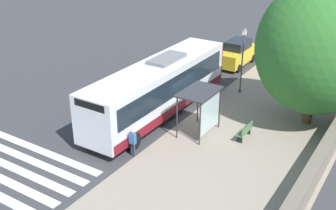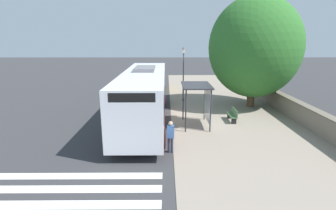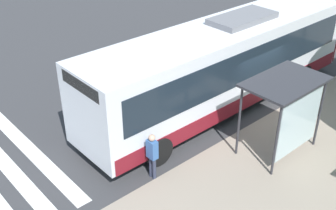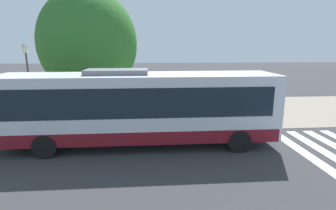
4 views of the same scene
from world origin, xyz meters
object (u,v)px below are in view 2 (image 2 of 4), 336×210
Objects in this scene: bus at (144,95)px; shade_tree at (255,47)px; pedestrian at (171,134)px; bench at (233,115)px; street_lamp_near at (183,70)px; parked_car_behind_bus at (156,80)px; bus_shelter at (199,92)px.

bus is 1.44× the size of shade_tree.
bench is at bearing -130.93° from pedestrian.
street_lamp_near is 6.08m from parked_car_behind_bus.
bus_shelter is at bearing -114.07° from pedestrian.
bench is at bearing 179.22° from bus.
bus reaches higher than parked_car_behind_bus.
pedestrian is 0.34× the size of street_lamp_near.
parked_car_behind_bus is (3.15, -12.05, -1.17)m from bus_shelter.
parked_car_behind_bus is (5.55, -11.27, 0.54)m from bench.
shade_tree reaches higher than street_lamp_near.
bus_shelter reaches higher than parked_car_behind_bus.
bus_shelter is 3.05m from bench.
pedestrian is 6.47m from bench.
bench is (-2.40, -0.78, -1.71)m from bus_shelter.
street_lamp_near is 6.09m from shade_tree.
bus is 11.23m from parked_car_behind_bus.
bus is 6.02m from bench.
parked_car_behind_bus is at bearing -85.34° from pedestrian.
street_lamp_near is at bearing 116.64° from parked_car_behind_bus.
parked_car_behind_bus is at bearing -91.64° from bus.
bus_shelter reaches higher than bench.
shade_tree is at bearing 137.20° from parked_car_behind_bus.
street_lamp_near is (-1.29, -10.94, 1.83)m from pedestrian.
shade_tree is 1.89× the size of parked_car_behind_bus.
pedestrian is (1.83, 4.09, -1.25)m from bus_shelter.
bus reaches higher than pedestrian.
bus is at bearing 63.92° from street_lamp_near.
bench is 0.17× the size of shade_tree.
shade_tree reaches higher than bench.
bus_shelter is at bearing 94.47° from street_lamp_near.
bus is at bearing -0.78° from bench.
parked_car_behind_bus reaches higher than pedestrian.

